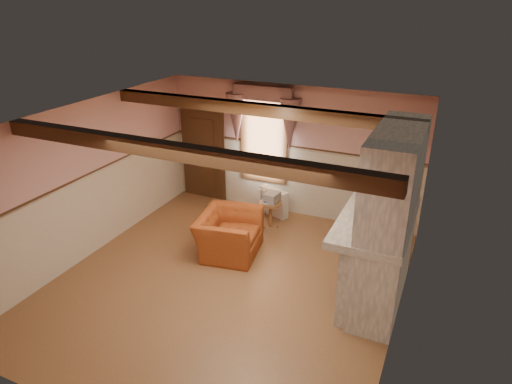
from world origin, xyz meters
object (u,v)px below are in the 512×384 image
at_px(armchair, 229,234).
at_px(radiator, 274,202).
at_px(oil_lamp, 381,201).
at_px(mantel_clock, 384,196).
at_px(side_table, 271,214).
at_px(bowl, 380,208).

height_order(armchair, radiator, armchair).
bearing_deg(oil_lamp, armchair, -179.62).
relative_size(armchair, mantel_clock, 5.00).
xyz_separation_m(side_table, oil_lamp, (2.34, -1.26, 1.29)).
xyz_separation_m(bowl, oil_lamp, (0.00, 0.06, 0.10)).
bearing_deg(mantel_clock, oil_lamp, -90.00).
distance_m(armchair, radiator, 1.82).
relative_size(side_table, mantel_clock, 2.29).
relative_size(radiator, bowl, 1.95).
height_order(radiator, bowl, bowl).
xyz_separation_m(armchair, mantel_clock, (2.64, 0.32, 1.13)).
bearing_deg(side_table, radiator, 105.13).
relative_size(radiator, mantel_clock, 2.92).
relative_size(bowl, oil_lamp, 1.28).
xyz_separation_m(armchair, bowl, (2.64, -0.04, 1.07)).
height_order(armchair, mantel_clock, mantel_clock).
bearing_deg(side_table, armchair, -103.52).
distance_m(side_table, mantel_clock, 2.82).
bearing_deg(oil_lamp, bowl, -90.00).
bearing_deg(bowl, mantel_clock, 90.00).
height_order(side_table, radiator, radiator).
bearing_deg(side_table, bowl, -29.36).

